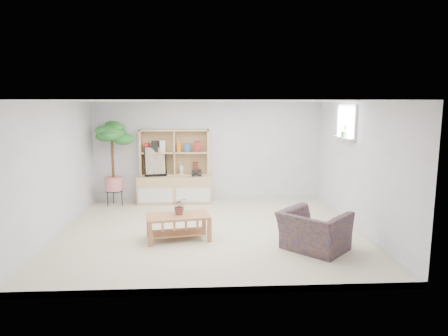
{
  "coord_description": "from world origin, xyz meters",
  "views": [
    {
      "loc": [
        -0.12,
        -7.16,
        2.36
      ],
      "look_at": [
        0.3,
        0.56,
        1.1
      ],
      "focal_mm": 32.0,
      "sensor_mm": 36.0,
      "label": 1
    }
  ],
  "objects_px": {
    "coffee_table": "(178,227)",
    "armchair": "(314,228)",
    "floor_tree": "(113,164)",
    "storage_unit": "(175,167)"
  },
  "relations": [
    {
      "from": "floor_tree",
      "to": "armchair",
      "type": "height_order",
      "value": "floor_tree"
    },
    {
      "from": "storage_unit",
      "to": "coffee_table",
      "type": "xyz_separation_m",
      "value": [
        0.23,
        -2.65,
        -0.65
      ]
    },
    {
      "from": "floor_tree",
      "to": "coffee_table",
      "type": "bearing_deg",
      "value": -56.33
    },
    {
      "from": "coffee_table",
      "to": "armchair",
      "type": "height_order",
      "value": "armchair"
    },
    {
      "from": "coffee_table",
      "to": "storage_unit",
      "type": "bearing_deg",
      "value": 84.71
    },
    {
      "from": "floor_tree",
      "to": "armchair",
      "type": "bearing_deg",
      "value": -38.71
    },
    {
      "from": "storage_unit",
      "to": "coffee_table",
      "type": "height_order",
      "value": "storage_unit"
    },
    {
      "from": "coffee_table",
      "to": "armchair",
      "type": "xyz_separation_m",
      "value": [
        2.22,
        -0.64,
        0.15
      ]
    },
    {
      "from": "storage_unit",
      "to": "floor_tree",
      "type": "bearing_deg",
      "value": -172.29
    },
    {
      "from": "storage_unit",
      "to": "armchair",
      "type": "bearing_deg",
      "value": -53.2
    }
  ]
}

